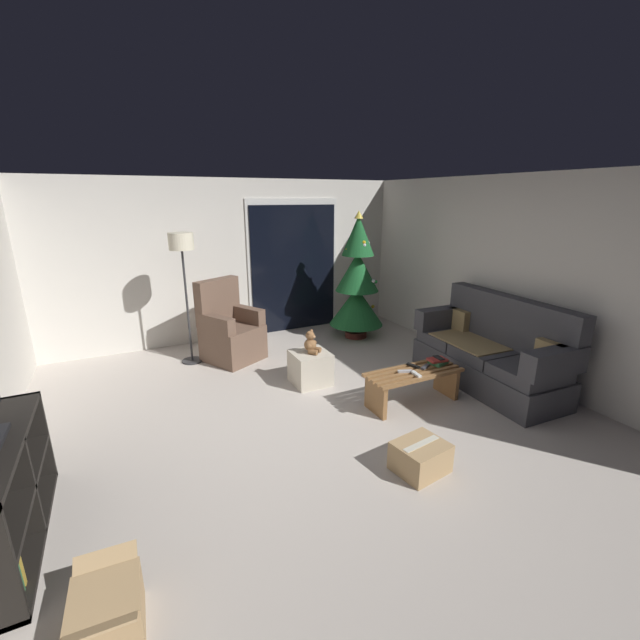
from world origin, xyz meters
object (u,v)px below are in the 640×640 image
at_px(couch, 491,353).
at_px(cell_phone, 439,358).
at_px(cardboard_box_taped_mid_floor, 420,457).
at_px(coffee_table, 413,382).
at_px(remote_graphite, 425,367).
at_px(remote_silver, 405,371).
at_px(teddy_bear_chestnut, 311,343).
at_px(book_stack, 438,361).
at_px(remote_white, 416,374).
at_px(ottoman, 310,368).
at_px(armchair, 230,332).
at_px(cardboard_box_open_near_shelf, 107,612).
at_px(floor_lamp, 182,254).
at_px(remote_black, 413,366).
at_px(christmas_tree, 357,284).

height_order(couch, cell_phone, couch).
xyz_separation_m(couch, cardboard_box_taped_mid_floor, (-1.87, -0.98, -0.27)).
xyz_separation_m(coffee_table, remote_graphite, (0.17, 0.01, 0.14)).
height_order(couch, remote_silver, couch).
height_order(teddy_bear_chestnut, cardboard_box_taped_mid_floor, teddy_bear_chestnut).
xyz_separation_m(coffee_table, book_stack, (0.37, 0.03, 0.16)).
relative_size(remote_graphite, remote_white, 1.00).
xyz_separation_m(remote_graphite, cardboard_box_taped_mid_floor, (-0.86, -0.99, -0.27)).
distance_m(coffee_table, remote_white, 0.18).
distance_m(couch, ottoman, 2.22).
relative_size(book_stack, teddy_bear_chestnut, 0.84).
distance_m(coffee_table, teddy_bear_chestnut, 1.28).
height_order(armchair, cardboard_box_taped_mid_floor, armchair).
distance_m(coffee_table, armchair, 2.66).
relative_size(coffee_table, ottoman, 2.50).
bearing_deg(remote_white, cardboard_box_taped_mid_floor, 59.11).
bearing_deg(ottoman, cardboard_box_open_near_shelf, -134.33).
bearing_deg(remote_white, floor_lamp, -46.14).
bearing_deg(cardboard_box_taped_mid_floor, remote_black, 54.81).
bearing_deg(cardboard_box_open_near_shelf, cell_phone, 21.69).
bearing_deg(remote_black, remote_silver, 7.46).
xyz_separation_m(remote_graphite, cardboard_box_open_near_shelf, (-3.22, -1.34, -0.27)).
bearing_deg(remote_graphite, remote_black, 22.60).
bearing_deg(couch, christmas_tree, 103.95).
bearing_deg(armchair, remote_graphite, -53.29).
height_order(ottoman, cardboard_box_taped_mid_floor, ottoman).
height_order(christmas_tree, cardboard_box_open_near_shelf, christmas_tree).
height_order(armchair, teddy_bear_chestnut, armchair).
bearing_deg(remote_white, book_stack, -157.21).
bearing_deg(christmas_tree, teddy_bear_chestnut, -137.93).
xyz_separation_m(remote_graphite, cell_phone, (0.22, 0.03, 0.06)).
height_order(teddy_bear_chestnut, cardboard_box_open_near_shelf, teddy_bear_chestnut).
bearing_deg(christmas_tree, remote_silver, -108.08).
bearing_deg(remote_white, christmas_tree, -100.66).
relative_size(christmas_tree, armchair, 1.79).
height_order(ottoman, teddy_bear_chestnut, teddy_bear_chestnut).
bearing_deg(couch, book_stack, 177.41).
bearing_deg(book_stack, teddy_bear_chestnut, 141.10).
distance_m(remote_black, cardboard_box_open_near_shelf, 3.44).
height_order(ottoman, cardboard_box_open_near_shelf, ottoman).
relative_size(remote_silver, cardboard_box_taped_mid_floor, 0.33).
distance_m(remote_silver, cell_phone, 0.50).
bearing_deg(christmas_tree, cardboard_box_taped_mid_floor, -112.11).
distance_m(coffee_table, book_stack, 0.40).
xyz_separation_m(remote_black, ottoman, (-0.87, 0.88, -0.20)).
height_order(couch, floor_lamp, floor_lamp).
relative_size(remote_silver, cell_phone, 1.08).
distance_m(remote_silver, remote_graphite, 0.28).
distance_m(couch, christmas_tree, 2.37).
bearing_deg(remote_silver, couch, 109.85).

